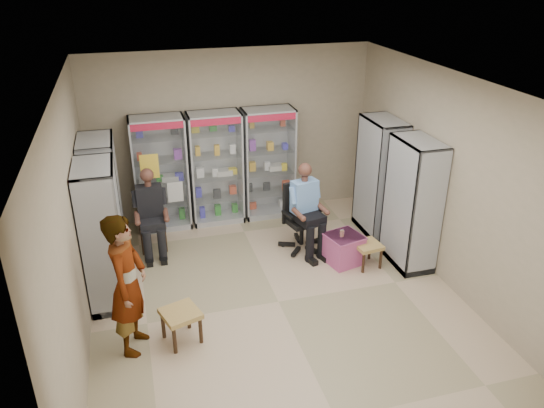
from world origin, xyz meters
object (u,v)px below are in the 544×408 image
object	(u,v)px
cabinet_right_far	(380,177)
cabinet_back_left	(161,174)
woven_stool_a	(367,255)
cabinet_back_mid	(216,169)
woven_stool_b	(182,326)
cabinet_right_near	(412,204)
seated_shopkeeper	(303,210)
wooden_chair	(152,222)
standing_man	(128,284)
cabinet_left_far	(103,202)
office_chair	(302,217)
cabinet_left_near	(103,236)
cabinet_back_right	(268,163)
pink_trunk	(344,249)

from	to	relation	value
cabinet_right_far	cabinet_back_left	bearing A→B (deg)	72.25
woven_stool_a	cabinet_back_mid	bearing A→B (deg)	131.57
cabinet_right_far	woven_stool_b	world-z (taller)	cabinet_right_far
cabinet_right_near	seated_shopkeeper	xyz separation A→B (m)	(-1.44, 0.81, -0.30)
cabinet_back_mid	wooden_chair	world-z (taller)	cabinet_back_mid
wooden_chair	standing_man	bearing A→B (deg)	-99.43
wooden_chair	cabinet_left_far	bearing A→B (deg)	-163.61
cabinet_back_mid	office_chair	size ratio (longest dim) A/B	1.81
cabinet_right_near	cabinet_left_near	distance (m)	4.46
cabinet_back_mid	cabinet_left_far	distance (m)	2.10
standing_man	seated_shopkeeper	bearing A→B (deg)	-39.61
cabinet_back_right	seated_shopkeeper	xyz separation A→B (m)	(0.19, -1.42, -0.30)
cabinet_right_far	woven_stool_a	distance (m)	1.47
office_chair	seated_shopkeeper	distance (m)	0.16
cabinet_left_far	standing_man	size ratio (longest dim) A/B	1.11
cabinet_back_right	standing_man	distance (m)	4.04
woven_stool_a	woven_stool_b	distance (m)	3.13
cabinet_back_mid	office_chair	world-z (taller)	cabinet_back_mid
cabinet_back_right	woven_stool_a	bearing A→B (deg)	-65.77
cabinet_back_mid	cabinet_right_near	distance (m)	3.41
standing_man	woven_stool_a	bearing A→B (deg)	-56.50
cabinet_back_left	wooden_chair	world-z (taller)	cabinet_back_left
cabinet_back_mid	cabinet_back_right	xyz separation A→B (m)	(0.95, 0.00, 0.00)
cabinet_back_mid	woven_stool_a	distance (m)	3.02
cabinet_right_near	cabinet_right_far	bearing A→B (deg)	0.00
cabinet_right_near	pink_trunk	size ratio (longest dim) A/B	4.05
wooden_chair	seated_shopkeeper	size ratio (longest dim) A/B	0.67
cabinet_right_near	pink_trunk	distance (m)	1.25
cabinet_right_far	standing_man	size ratio (longest dim) A/B	1.11
cabinet_right_far	woven_stool_b	xyz separation A→B (m)	(-3.61, -2.05, -0.78)
woven_stool_a	woven_stool_b	xyz separation A→B (m)	(-2.96, -1.01, 0.02)
standing_man	wooden_chair	bearing A→B (deg)	8.81
cabinet_left_near	seated_shopkeeper	bearing A→B (deg)	101.49
cabinet_left_far	cabinet_right_near	bearing A→B (deg)	73.75
cabinet_back_mid	cabinet_back_right	distance (m)	0.95
cabinet_left_near	cabinet_left_far	bearing A→B (deg)	180.00
office_chair	standing_man	size ratio (longest dim) A/B	0.62
wooden_chair	standing_man	distance (m)	2.48
cabinet_back_right	cabinet_right_far	world-z (taller)	same
cabinet_right_far	seated_shopkeeper	bearing A→B (deg)	101.24
office_chair	seated_shopkeeper	xyz separation A→B (m)	(0.00, -0.05, 0.15)
cabinet_right_far	office_chair	xyz separation A→B (m)	(-1.44, -0.24, -0.45)
cabinet_right_near	pink_trunk	world-z (taller)	cabinet_right_near
cabinet_back_mid	cabinet_back_right	bearing A→B (deg)	0.00
seated_shopkeeper	cabinet_back_left	bearing A→B (deg)	131.72
cabinet_left_far	woven_stool_b	world-z (taller)	cabinet_left_far
cabinet_back_right	wooden_chair	size ratio (longest dim) A/B	2.13
cabinet_back_right	standing_man	bearing A→B (deg)	-129.10
cabinet_back_mid	woven_stool_b	distance (m)	3.43
seated_shopkeeper	standing_man	world-z (taller)	standing_man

